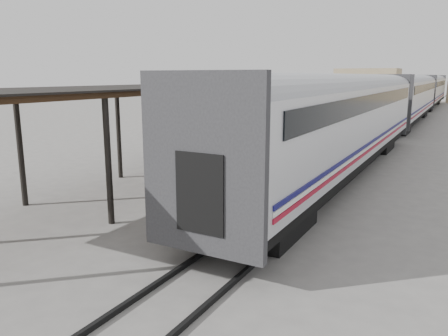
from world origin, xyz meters
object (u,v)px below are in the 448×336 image
porter (183,175)px  pedestrian (305,128)px  baggage_cart (192,207)px  luggage_tug (265,138)px

porter → pedestrian: porter is taller
pedestrian → porter: bearing=86.5°
baggage_cart → pedestrian: (-2.83, 19.09, 0.30)m
pedestrian → baggage_cart: bearing=86.4°
porter → luggage_tug: bearing=27.3°
baggage_cart → luggage_tug: bearing=89.1°
luggage_tug → porter: 16.89m
luggage_tug → pedestrian: pedestrian is taller
luggage_tug → porter: size_ratio=0.78×
baggage_cart → porter: 1.31m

